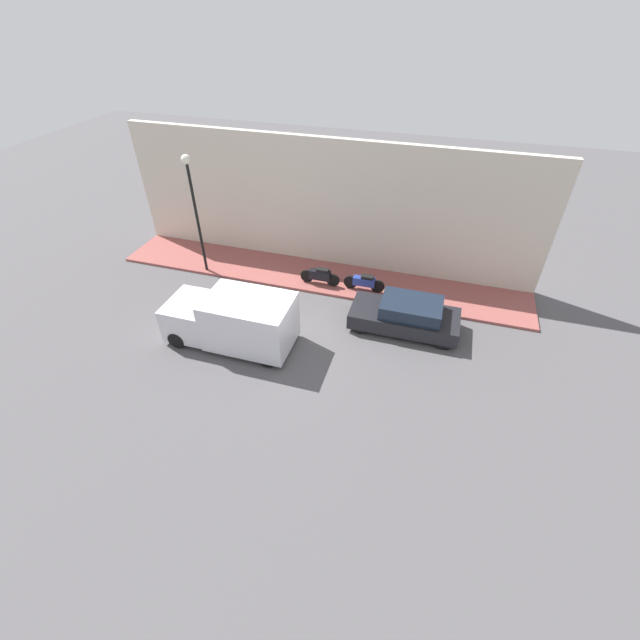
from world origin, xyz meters
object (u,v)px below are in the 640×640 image
at_px(motorcycle_blue, 364,282).
at_px(delivery_van, 232,320).
at_px(motorcycle_black, 320,276).
at_px(streetlamp, 193,194).
at_px(parked_car, 406,315).

bearing_deg(motorcycle_blue, delivery_van, 139.33).
bearing_deg(delivery_van, motorcycle_blue, -40.67).
bearing_deg(delivery_van, motorcycle_black, -23.78).
xyz_separation_m(motorcycle_blue, streetlamp, (-0.46, 7.33, 3.20)).
relative_size(parked_car, motorcycle_black, 2.31).
height_order(parked_car, streetlamp, streetlamp).
xyz_separation_m(delivery_van, motorcycle_blue, (4.56, -3.92, -0.50)).
height_order(motorcycle_black, motorcycle_blue, motorcycle_black).
relative_size(parked_car, streetlamp, 0.78).
distance_m(motorcycle_blue, streetlamp, 8.01).
bearing_deg(motorcycle_black, parked_car, -115.29).
bearing_deg(parked_car, motorcycle_black, 64.71).
relative_size(delivery_van, motorcycle_black, 2.64).
distance_m(parked_car, streetlamp, 9.97).
bearing_deg(streetlamp, motorcycle_blue, -86.39).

